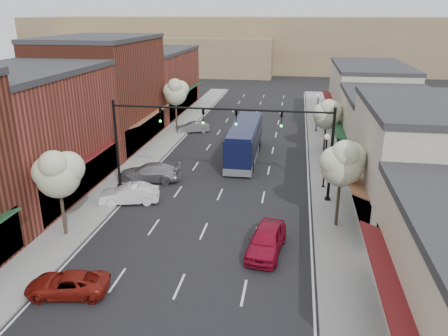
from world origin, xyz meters
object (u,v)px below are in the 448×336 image
at_px(signal_mast_left, 146,133).
at_px(parked_car_a, 67,284).
at_px(coach_bus, 245,140).
at_px(parked_car_b, 129,194).
at_px(lamp_post_near, 326,152).
at_px(parked_car_c, 149,172).
at_px(tree_right_far, 327,113).
at_px(lamp_post_far, 318,106).
at_px(tree_left_far, 176,91).
at_px(red_hatchback, 266,240).
at_px(tree_left_near, 58,172).
at_px(tree_right_near, 343,162).
at_px(signal_mast_right, 298,139).
at_px(parked_car_e, 193,127).

bearing_deg(signal_mast_left, parked_car_a, -88.28).
distance_m(coach_bus, parked_car_b, 13.59).
relative_size(lamp_post_near, parked_car_c, 0.88).
distance_m(tree_right_far, coach_bus, 8.40).
distance_m(lamp_post_far, parked_car_b, 26.69).
distance_m(tree_left_far, coach_bus, 13.04).
distance_m(tree_right_far, parked_car_c, 17.98).
distance_m(coach_bus, red_hatchback, 17.26).
height_order(signal_mast_left, tree_right_far, signal_mast_left).
bearing_deg(lamp_post_near, parked_car_b, -159.97).
bearing_deg(parked_car_c, tree_left_near, -18.23).
bearing_deg(parked_car_c, parked_car_a, -2.91).
bearing_deg(lamp_post_far, tree_right_near, -88.70).
relative_size(tree_left_near, parked_car_c, 1.13).
relative_size(signal_mast_left, lamp_post_near, 1.85).
distance_m(tree_right_near, lamp_post_far, 24.11).
bearing_deg(coach_bus, lamp_post_near, -43.03).
xyz_separation_m(signal_mast_right, tree_left_near, (-13.87, -8.05, -0.40)).
bearing_deg(tree_right_far, lamp_post_near, -93.31).
height_order(tree_right_near, parked_car_e, tree_right_near).
bearing_deg(lamp_post_far, tree_left_far, -172.70).
bearing_deg(signal_mast_right, red_hatchback, -100.91).
bearing_deg(tree_right_near, lamp_post_near, 94.77).
relative_size(tree_right_near, parked_car_b, 1.40).
bearing_deg(coach_bus, tree_left_near, -118.14).
xyz_separation_m(lamp_post_far, parked_car_e, (-14.00, -2.48, -2.40)).
bearing_deg(parked_car_c, tree_left_far, -179.28).
bearing_deg(lamp_post_near, tree_right_near, -85.23).
bearing_deg(tree_left_near, signal_mast_left, 71.90).
xyz_separation_m(red_hatchback, parked_car_c, (-10.29, 9.82, -0.05)).
bearing_deg(parked_car_c, parked_car_e, 173.43).
bearing_deg(parked_car_b, lamp_post_far, 133.99).
height_order(signal_mast_right, tree_right_near, signal_mast_right).
xyz_separation_m(signal_mast_left, parked_car_e, (-0.58, 17.52, -4.01)).
bearing_deg(parked_car_c, lamp_post_far, 135.72).
bearing_deg(red_hatchback, parked_car_a, -141.96).
bearing_deg(tree_right_near, parked_car_b, 174.30).
distance_m(red_hatchback, parked_car_e, 27.44).
relative_size(signal_mast_right, tree_right_near, 1.38).
xyz_separation_m(tree_right_near, red_hatchback, (-4.25, -3.87, -3.67)).
bearing_deg(parked_car_a, tree_right_near, 115.29).
xyz_separation_m(tree_right_far, tree_left_near, (-16.60, -20.00, 0.23)).
xyz_separation_m(signal_mast_right, parked_car_c, (-11.82, 1.90, -3.89)).
height_order(tree_right_far, coach_bus, tree_right_far).
bearing_deg(lamp_post_far, signal_mast_right, -96.22).
relative_size(lamp_post_near, red_hatchback, 0.97).
relative_size(tree_left_far, parked_car_b, 1.44).
bearing_deg(signal_mast_right, parked_car_a, -128.76).
bearing_deg(parked_car_c, signal_mast_left, 10.40).
bearing_deg(signal_mast_right, coach_bus, 118.19).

